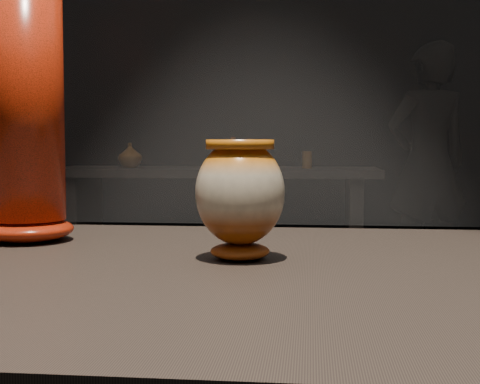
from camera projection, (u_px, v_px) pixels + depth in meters
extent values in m
cube|color=black|center=(298.00, 79.00, 5.75)|extent=(8.00, 3.20, 0.04)
cube|color=black|center=(218.00, 286.00, 0.84)|extent=(2.00, 0.80, 0.05)
ellipsoid|color=#83370B|center=(240.00, 251.00, 0.89)|extent=(0.09, 0.09, 0.02)
ellipsoid|color=beige|center=(240.00, 193.00, 0.89)|extent=(0.13, 0.13, 0.14)
cylinder|color=orange|center=(240.00, 144.00, 0.88)|extent=(0.10, 0.10, 0.01)
ellipsoid|color=red|center=(28.00, 229.00, 1.06)|extent=(0.17, 0.17, 0.04)
cylinder|color=red|center=(25.00, 92.00, 1.04)|extent=(0.15, 0.15, 0.40)
cube|color=black|center=(216.00, 172.00, 4.15)|extent=(2.00, 0.60, 0.05)
cube|color=black|center=(85.00, 241.00, 4.27)|extent=(0.08, 0.50, 0.85)
cube|color=black|center=(353.00, 246.00, 4.09)|extent=(0.08, 0.50, 0.85)
imported|color=#906015|center=(130.00, 155.00, 4.14)|extent=(0.20, 0.20, 0.15)
imported|color=#83370B|center=(233.00, 152.00, 4.18)|extent=(0.24, 0.24, 0.19)
cylinder|color=#906015|center=(307.00, 160.00, 4.03)|extent=(0.06, 0.06, 0.10)
imported|color=black|center=(428.00, 163.00, 5.02)|extent=(0.76, 0.62, 1.80)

